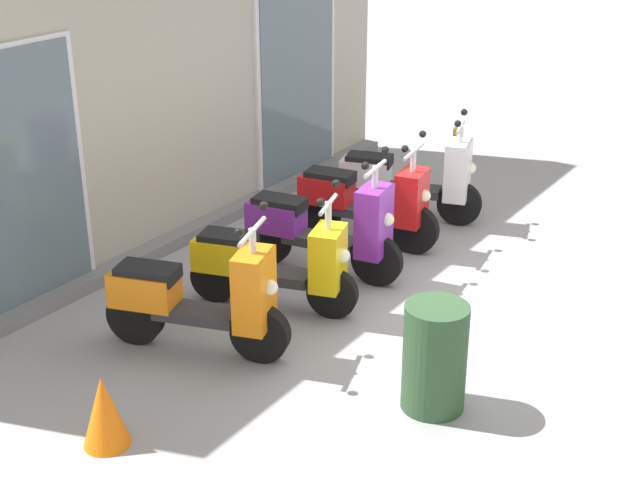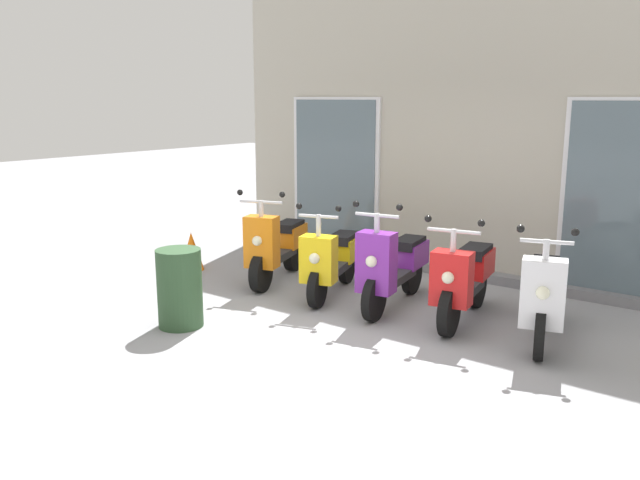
% 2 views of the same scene
% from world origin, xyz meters
% --- Properties ---
extents(ground_plane, '(40.00, 40.00, 0.00)m').
position_xyz_m(ground_plane, '(0.00, 0.00, 0.00)').
color(ground_plane, '#939399').
extents(storefront_facade, '(7.23, 0.50, 3.89)m').
position_xyz_m(storefront_facade, '(0.00, 2.92, 1.87)').
color(storefront_facade, '#B2AD9E').
rests_on(storefront_facade, ground_plane).
extents(scooter_orange, '(0.80, 1.49, 1.22)m').
position_xyz_m(scooter_orange, '(-1.70, 1.09, 0.46)').
color(scooter_orange, black).
rests_on(scooter_orange, ground_plane).
extents(scooter_yellow, '(0.75, 1.47, 1.16)m').
position_xyz_m(scooter_yellow, '(-0.79, 1.04, 0.44)').
color(scooter_yellow, black).
rests_on(scooter_yellow, ground_plane).
extents(scooter_purple, '(0.62, 1.60, 1.25)m').
position_xyz_m(scooter_purple, '(0.03, 1.06, 0.48)').
color(scooter_purple, black).
rests_on(scooter_purple, ground_plane).
extents(scooter_red, '(0.63, 1.53, 1.18)m').
position_xyz_m(scooter_red, '(0.86, 1.11, 0.46)').
color(scooter_red, black).
rests_on(scooter_red, ground_plane).
extents(scooter_white, '(0.77, 1.55, 1.20)m').
position_xyz_m(scooter_white, '(1.70, 1.06, 0.47)').
color(scooter_white, black).
rests_on(scooter_white, ground_plane).
extents(trash_bin, '(0.46, 0.46, 0.81)m').
position_xyz_m(trash_bin, '(-1.36, -0.80, 0.40)').
color(trash_bin, '#2D4C2D').
rests_on(trash_bin, ground_plane).
extents(traffic_cone, '(0.32, 0.32, 0.52)m').
position_xyz_m(traffic_cone, '(-2.98, 0.81, 0.26)').
color(traffic_cone, orange).
rests_on(traffic_cone, ground_plane).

